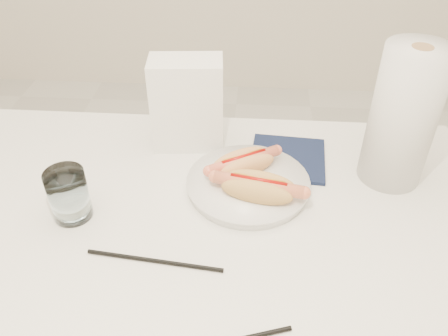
# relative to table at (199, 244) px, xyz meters

# --- Properties ---
(table) EXTENTS (1.20, 0.80, 0.75)m
(table) POSITION_rel_table_xyz_m (0.00, 0.00, 0.00)
(table) COLOR white
(table) RESTS_ON ground
(plate) EXTENTS (0.27, 0.27, 0.02)m
(plate) POSITION_rel_table_xyz_m (0.10, 0.11, 0.07)
(plate) COLOR white
(plate) RESTS_ON table
(hotdog_left) EXTENTS (0.16, 0.12, 0.05)m
(hotdog_left) POSITION_rel_table_xyz_m (0.08, 0.15, 0.10)
(hotdog_left) COLOR #EFA55F
(hotdog_left) RESTS_ON plate
(hotdog_right) EXTENTS (0.18, 0.10, 0.05)m
(hotdog_right) POSITION_rel_table_xyz_m (0.12, 0.07, 0.10)
(hotdog_right) COLOR #DBA355
(hotdog_right) RESTS_ON plate
(water_glass) EXTENTS (0.08, 0.08, 0.11)m
(water_glass) POSITION_rel_table_xyz_m (-0.25, 0.01, 0.11)
(water_glass) COLOR white
(water_glass) RESTS_ON table
(chopstick_near) EXTENTS (0.25, 0.04, 0.01)m
(chopstick_near) POSITION_rel_table_xyz_m (-0.07, -0.10, 0.06)
(chopstick_near) COLOR black
(chopstick_near) RESTS_ON table
(napkin_box) EXTENTS (0.17, 0.10, 0.22)m
(napkin_box) POSITION_rel_table_xyz_m (-0.05, 0.28, 0.17)
(napkin_box) COLOR white
(napkin_box) RESTS_ON table
(navy_napkin) EXTENTS (0.18, 0.18, 0.01)m
(navy_napkin) POSITION_rel_table_xyz_m (0.19, 0.22, 0.06)
(navy_napkin) COLOR #101935
(navy_napkin) RESTS_ON table
(paper_towel_roll) EXTENTS (0.15, 0.15, 0.30)m
(paper_towel_roll) POSITION_rel_table_xyz_m (0.40, 0.18, 0.21)
(paper_towel_roll) COLOR silver
(paper_towel_roll) RESTS_ON table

